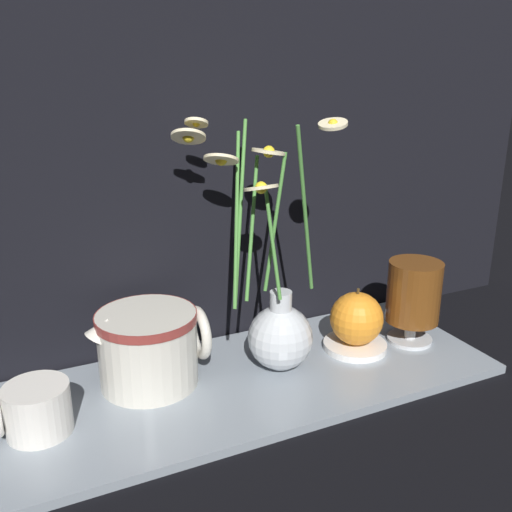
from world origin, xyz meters
The scene contains 8 objects.
ground_plane centered at (0.00, 0.00, 0.00)m, with size 6.00×6.00×0.00m, color black.
shelf centered at (0.00, 0.00, 0.01)m, with size 0.71×0.26×0.01m.
vase_with_flowers centered at (0.06, 0.01, 0.08)m, with size 0.20×0.16×0.35m.
yellow_mug centered at (-0.27, -0.01, 0.04)m, with size 0.09×0.08×0.06m.
ceramic_pitcher centered at (-0.12, 0.05, 0.07)m, with size 0.16×0.13×0.11m.
tea_glass centered at (0.28, -0.01, 0.09)m, with size 0.08×0.08×0.13m.
saucer_plate centered at (0.19, 0.01, 0.02)m, with size 0.10×0.10×0.01m.
orange_fruit centered at (0.19, 0.01, 0.06)m, with size 0.08×0.08×0.09m.
Camera 1 is at (-0.28, -0.64, 0.42)m, focal length 40.00 mm.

